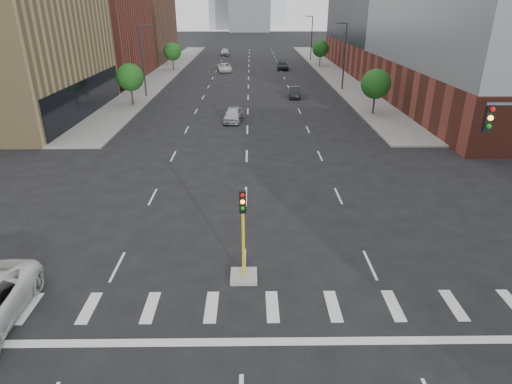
{
  "coord_description": "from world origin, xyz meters",
  "views": [
    {
      "loc": [
        0.36,
        -7.15,
        11.38
      ],
      "look_at": [
        0.6,
        13.0,
        2.5
      ],
      "focal_mm": 30.0,
      "sensor_mm": 36.0,
      "label": 1
    }
  ],
  "objects_px": {
    "car_deep_right": "(283,66)",
    "car_mid_right": "(295,92)",
    "median_traffic_signal": "(244,260)",
    "car_near_left": "(233,114)",
    "car_distant": "(225,52)",
    "car_far_left": "(225,67)"
  },
  "relations": [
    {
      "from": "car_far_left",
      "to": "car_deep_right",
      "type": "xyz_separation_m",
      "value": [
        10.87,
        2.52,
        0.01
      ]
    },
    {
      "from": "car_mid_right",
      "to": "median_traffic_signal",
      "type": "bearing_deg",
      "value": -92.62
    },
    {
      "from": "median_traffic_signal",
      "to": "car_distant",
      "type": "distance_m",
      "value": 91.72
    },
    {
      "from": "car_deep_right",
      "to": "car_mid_right",
      "type": "bearing_deg",
      "value": -87.42
    },
    {
      "from": "median_traffic_signal",
      "to": "car_mid_right",
      "type": "height_order",
      "value": "median_traffic_signal"
    },
    {
      "from": "car_near_left",
      "to": "car_deep_right",
      "type": "bearing_deg",
      "value": 84.43
    },
    {
      "from": "car_far_left",
      "to": "car_mid_right",
      "type": "bearing_deg",
      "value": -74.56
    },
    {
      "from": "car_mid_right",
      "to": "car_distant",
      "type": "distance_m",
      "value": 52.09
    },
    {
      "from": "car_mid_right",
      "to": "car_distant",
      "type": "xyz_separation_m",
      "value": [
        -11.96,
        50.7,
        0.16
      ]
    },
    {
      "from": "car_far_left",
      "to": "car_distant",
      "type": "relative_size",
      "value": 1.06
    },
    {
      "from": "median_traffic_signal",
      "to": "car_distant",
      "type": "bearing_deg",
      "value": 93.6
    },
    {
      "from": "car_near_left",
      "to": "car_distant",
      "type": "xyz_separation_m",
      "value": [
        -4.26,
        63.25,
        0.1
      ]
    },
    {
      "from": "car_near_left",
      "to": "car_mid_right",
      "type": "relative_size",
      "value": 1.05
    },
    {
      "from": "car_mid_right",
      "to": "car_deep_right",
      "type": "xyz_separation_m",
      "value": [
        0.24,
        26.38,
        0.06
      ]
    },
    {
      "from": "car_near_left",
      "to": "car_deep_right",
      "type": "xyz_separation_m",
      "value": [
        7.94,
        38.93,
        -0.0
      ]
    },
    {
      "from": "median_traffic_signal",
      "to": "car_distant",
      "type": "relative_size",
      "value": 0.89
    },
    {
      "from": "median_traffic_signal",
      "to": "car_far_left",
      "type": "distance_m",
      "value": 64.85
    },
    {
      "from": "median_traffic_signal",
      "to": "car_mid_right",
      "type": "xyz_separation_m",
      "value": [
        6.2,
        40.84,
        -0.29
      ]
    },
    {
      "from": "car_far_left",
      "to": "car_deep_right",
      "type": "bearing_deg",
      "value": 4.46
    },
    {
      "from": "car_mid_right",
      "to": "car_deep_right",
      "type": "height_order",
      "value": "car_deep_right"
    },
    {
      "from": "car_deep_right",
      "to": "car_distant",
      "type": "distance_m",
      "value": 27.21
    },
    {
      "from": "median_traffic_signal",
      "to": "car_far_left",
      "type": "relative_size",
      "value": 0.84
    }
  ]
}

